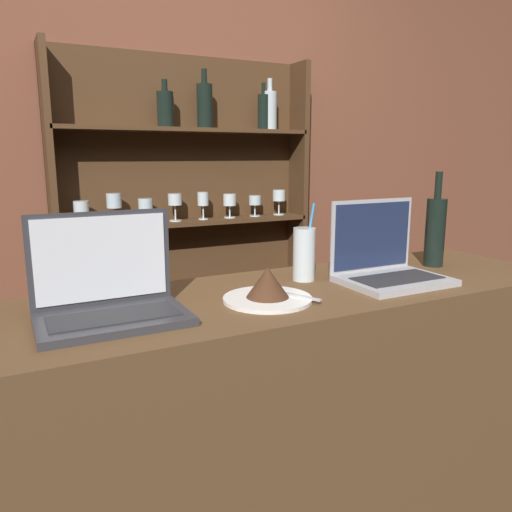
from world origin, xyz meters
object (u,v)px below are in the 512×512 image
(laptop_far, at_px, (386,263))
(cake_plate, at_px, (268,288))
(wine_bottle_dark, at_px, (435,230))
(laptop_near, at_px, (109,295))
(water_glass, at_px, (304,254))

(laptop_far, relative_size, cake_plate, 1.31)
(laptop_far, height_order, wine_bottle_dark, wine_bottle_dark)
(wine_bottle_dark, bearing_deg, laptop_far, -163.06)
(laptop_near, height_order, water_glass, laptop_near)
(laptop_far, relative_size, water_glass, 1.32)
(laptop_far, xyz_separation_m, wine_bottle_dark, (0.28, 0.09, 0.07))
(laptop_near, xyz_separation_m, cake_plate, (0.39, -0.04, -0.02))
(laptop_near, distance_m, wine_bottle_dark, 1.08)
(water_glass, distance_m, wine_bottle_dark, 0.50)
(cake_plate, bearing_deg, laptop_far, 3.32)
(wine_bottle_dark, bearing_deg, water_glass, 176.32)
(cake_plate, height_order, wine_bottle_dark, wine_bottle_dark)
(cake_plate, bearing_deg, water_glass, 35.54)
(cake_plate, relative_size, wine_bottle_dark, 0.73)
(laptop_near, relative_size, cake_plate, 1.42)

